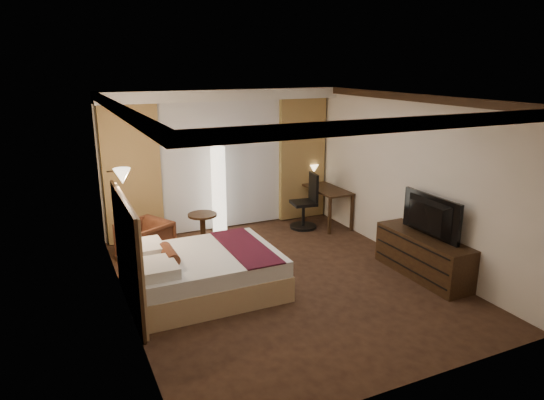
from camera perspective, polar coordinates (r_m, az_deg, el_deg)
name	(u,v)px	position (r m, az deg, el deg)	size (l,w,h in m)	color
floor	(283,280)	(7.40, 1.32, -9.38)	(4.50, 5.50, 0.01)	black
ceiling	(284,97)	(6.71, 1.47, 11.98)	(4.50, 5.50, 0.01)	white
back_wall	(221,160)	(9.41, -6.05, 4.70)	(4.50, 0.02, 2.70)	beige
left_wall	(122,213)	(6.30, -17.28, -1.48)	(0.02, 5.50, 2.70)	beige
right_wall	(408,178)	(8.15, 15.74, 2.47)	(0.02, 5.50, 2.70)	beige
crown_molding	(284,102)	(6.72, 1.47, 11.47)	(4.50, 5.50, 0.12)	black
soffit	(223,95)	(9.02, -5.75, 12.24)	(4.50, 0.50, 0.20)	white
curtain_sheer	(222,166)	(9.36, -5.87, 4.01)	(2.48, 0.04, 2.45)	silver
curtain_left_drape	(132,175)	(8.91, -16.13, 2.87)	(1.00, 0.14, 2.45)	#A7794C
curtain_right_drape	(302,159)	(9.98, 3.53, 4.80)	(1.00, 0.14, 2.45)	#A7794C
wall_sconce	(122,176)	(7.12, -17.22, 2.70)	(0.24, 0.24, 0.24)	white
bed	(205,273)	(6.97, -7.85, -8.48)	(2.03, 1.58, 0.59)	white
headboard	(128,254)	(6.60, -16.56, -6.16)	(0.12, 1.88, 1.50)	tan
armchair	(145,239)	(8.23, -14.71, -4.48)	(0.72, 0.67, 0.74)	#4F2717
side_table	(203,229)	(8.78, -8.12, -3.39)	(0.52, 0.52, 0.57)	black
floor_lamp	(219,191)	(9.09, -6.27, 1.03)	(0.36, 0.36, 1.69)	white
desk	(325,206)	(9.83, 6.28, -0.68)	(0.55, 1.27, 0.75)	black
desk_lamp	(314,175)	(10.10, 4.95, 2.99)	(0.18, 0.18, 0.34)	#FFD899
office_chair	(304,201)	(9.49, 3.73, -0.13)	(0.53, 0.53, 1.10)	black
dresser	(423,256)	(7.76, 17.33, -6.27)	(0.50, 1.67, 0.65)	black
television	(425,215)	(7.53, 17.56, -1.66)	(1.16, 0.67, 0.15)	black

